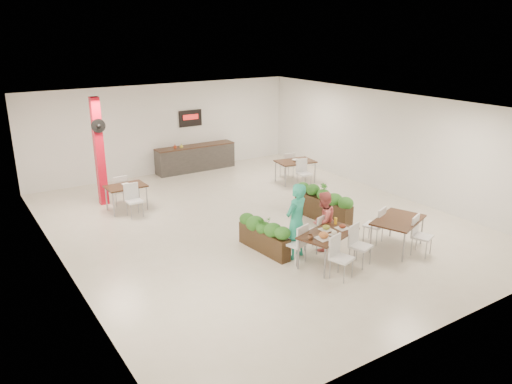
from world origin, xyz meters
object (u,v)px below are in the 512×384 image
Objects in this scene: planter_left at (264,232)px; side_table_c at (398,224)px; main_table at (328,238)px; side_table_a at (126,190)px; red_column at (99,151)px; side_table_b at (295,164)px; diner_woman at (323,221)px; diner_man at (296,221)px; service_counter at (196,157)px; planter_right at (323,203)px.

side_table_c reaches higher than planter_left.
side_table_a is (-2.60, 5.82, -0.01)m from main_table.
side_table_b is at bearing -12.36° from red_column.
planter_left is 3.19m from side_table_c.
diner_woman is at bearing -27.70° from planter_left.
diner_man is at bearing 120.81° from main_table.
planter_left is 1.03× the size of side_table_c.
diner_man is at bearing 137.25° from side_table_c.
diner_woman is at bearing -94.29° from service_counter.
main_table is at bearing -67.37° from side_table_a.
main_table is at bearing 103.75° from diner_man.
red_column reaches higher than side_table_c.
planter_right is at bearing 52.03° from main_table.
side_table_c is (-1.25, -5.67, 0.00)m from side_table_b.
main_table is 1.32× the size of diner_woman.
side_table_c is at bearing -54.92° from red_column.
planter_right is 3.64m from side_table_b.
red_column is 1.07× the size of service_counter.
main_table is at bearing -96.65° from service_counter.
planter_right is at bearing -84.41° from service_counter.
diner_man is (-0.39, 0.66, 0.25)m from main_table.
planter_right reaches higher than side_table_c.
diner_woman is 0.71× the size of planter_right.
diner_woman is (0.80, 0.00, -0.17)m from diner_man.
side_table_a is (-1.76, 4.51, 0.14)m from planter_left.
main_table is 6.27m from side_table_b.
red_column is 8.64m from side_table_c.
side_table_b is at bearing 45.42° from planter_left.
side_table_b is (3.58, 4.73, -0.26)m from diner_man.
service_counter is 2.08× the size of diner_woman.
planter_left is at bearing -70.06° from side_table_a.
diner_man reaches higher than planter_right.
diner_man is 2.52m from side_table_c.
service_counter reaches higher than side_table_b.
side_table_b is at bearing -144.18° from diner_man.
planter_left is 0.85× the size of planter_right.
diner_man is at bearing -68.29° from side_table_a.
planter_right is at bearing -42.65° from side_table_a.
diner_man reaches higher than diner_woman.
side_table_a is at bearing -142.17° from service_counter.
red_column is 6.41m from side_table_b.
main_table is 0.95× the size of planter_right.
side_table_a is (-2.20, 5.16, -0.27)m from diner_man.
diner_man is (2.60, -6.09, -0.75)m from red_column.
diner_man is at bearing -99.96° from service_counter.
side_table_b is 1.00× the size of side_table_c.
red_column is 1.93× the size of side_table_b.
service_counter is 7.98m from diner_woman.
main_table and side_table_c have the same top height.
planter_left is 4.84m from side_table_a.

